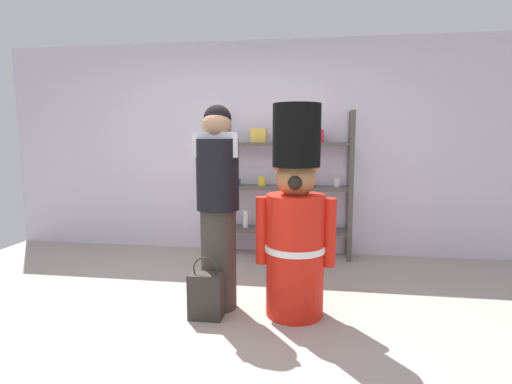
# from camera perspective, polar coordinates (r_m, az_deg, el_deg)

# --- Properties ---
(ground_plane) EXTENTS (6.40, 6.40, 0.00)m
(ground_plane) POSITION_cam_1_polar(r_m,az_deg,el_deg) (3.25, -7.08, -18.47)
(ground_plane) COLOR #9E9389
(back_wall) EXTENTS (6.40, 0.12, 2.60)m
(back_wall) POSITION_cam_1_polar(r_m,az_deg,el_deg) (5.07, -0.65, 6.23)
(back_wall) COLOR silver
(back_wall) RESTS_ON ground_plane
(merchandise_shelf) EXTENTS (1.55, 0.35, 1.74)m
(merchandise_shelf) POSITION_cam_1_polar(r_m,az_deg,el_deg) (4.83, 4.32, 1.25)
(merchandise_shelf) COLOR #4C4742
(merchandise_shelf) RESTS_ON ground_plane
(teddy_bear_guard) EXTENTS (0.64, 0.48, 1.69)m
(teddy_bear_guard) POSITION_cam_1_polar(r_m,az_deg,el_deg) (3.21, 5.63, -4.43)
(teddy_bear_guard) COLOR red
(teddy_bear_guard) RESTS_ON ground_plane
(person_shopper) EXTENTS (0.37, 0.35, 1.70)m
(person_shopper) POSITION_cam_1_polar(r_m,az_deg,el_deg) (3.31, -5.44, -1.69)
(person_shopper) COLOR #38332D
(person_shopper) RESTS_ON ground_plane
(shopping_bag) EXTENTS (0.27, 0.14, 0.51)m
(shopping_bag) POSITION_cam_1_polar(r_m,az_deg,el_deg) (3.31, -7.17, -14.39)
(shopping_bag) COLOR #332D28
(shopping_bag) RESTS_ON ground_plane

